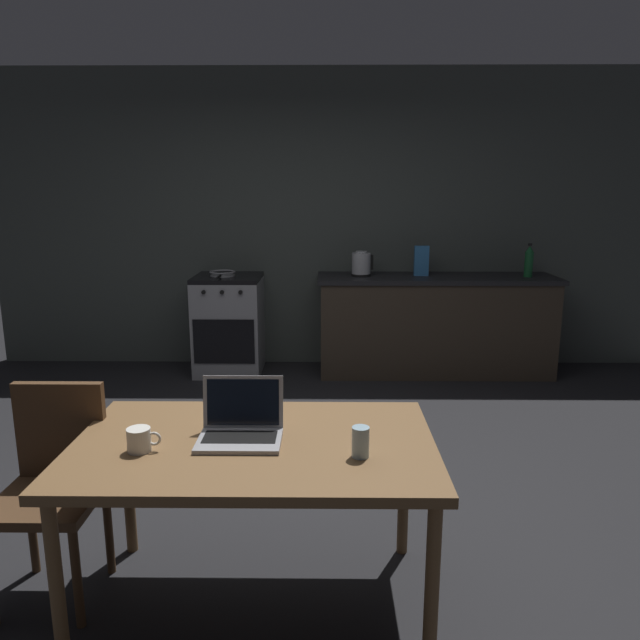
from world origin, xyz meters
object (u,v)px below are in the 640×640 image
Objects in this scene: laptop at (241,428)px; coffee_mug at (140,440)px; stove_oven at (229,324)px; bottle at (529,261)px; electric_kettle at (361,264)px; chair at (54,477)px; drinking_glass at (361,442)px; dining_table at (254,456)px; frying_pan at (222,273)px; cereal_box at (421,261)px.

coffee_mug is at bearing -155.19° from laptop.
stove_oven is 2.78m from bottle.
electric_kettle is at bearing 0.12° from stove_oven.
bottle is (2.94, 3.07, 0.54)m from chair.
bottle is at bearing 38.22° from chair.
laptop is 2.81× the size of drinking_glass.
dining_table is (0.62, -3.23, 0.21)m from stove_oven.
frying_pan is at bearing 179.57° from bottle.
frying_pan is 1.51× the size of cereal_box.
stove_oven is 7.95× the size of drinking_glass.
laptop is 2.52× the size of coffee_mug.
bottle is 1.11× the size of cereal_box.
bottle reaches higher than frying_pan.
coffee_mug is 3.71m from cereal_box.
cereal_box is at bearing 76.85° from laptop.
chair is 3.26× the size of cereal_box.
dining_table is at bearing -109.34° from cereal_box.
frying_pan is 3.51m from drinking_glass.
cereal_box reaches higher than coffee_mug.
bottle is at bearing 63.06° from drinking_glass.
electric_kettle is (1.22, 0.00, 0.56)m from stove_oven.
stove_oven is 0.48m from frying_pan.
electric_kettle is 0.75× the size of bottle.
coffee_mug is (0.25, -3.30, -0.16)m from frying_pan.
stove_oven is 7.14× the size of coffee_mug.
frying_pan is at bearing -178.67° from electric_kettle.
frying_pan is at bearing 107.74° from drinking_glass.
bottle is at bearing 63.01° from laptop.
coffee_mug is at bearing 177.24° from drinking_glass.
chair reaches higher than coffee_mug.
frying_pan is (-0.67, 3.21, 0.27)m from dining_table.
dining_table is at bearing -100.44° from electric_kettle.
coffee_mug is (-0.41, -0.10, 0.11)m from dining_table.
drinking_glass is at bearing -19.27° from chair.
laptop is 0.38m from coffee_mug.
cereal_box reaches higher than frying_pan.
chair is at bearing -114.85° from electric_kettle.
laptop reaches higher than chair.
drinking_glass is at bearing -102.28° from cereal_box.
electric_kettle is at bearing 57.14° from chair.
drinking_glass is (0.82, -0.04, 0.01)m from coffee_mug.
dining_table is 6.20× the size of electric_kettle.
drinking_glass is at bearing -72.26° from frying_pan.
electric_kettle is (1.45, 3.12, 0.50)m from chair.
laptop is at bearing -110.27° from cereal_box.
dining_table is 4.66× the size of bottle.
dining_table is 3.83m from bottle.
drinking_glass reaches higher than dining_table.
cereal_box is (1.56, 3.35, 0.27)m from coffee_mug.
bottle is (2.15, 3.17, 0.28)m from laptop.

